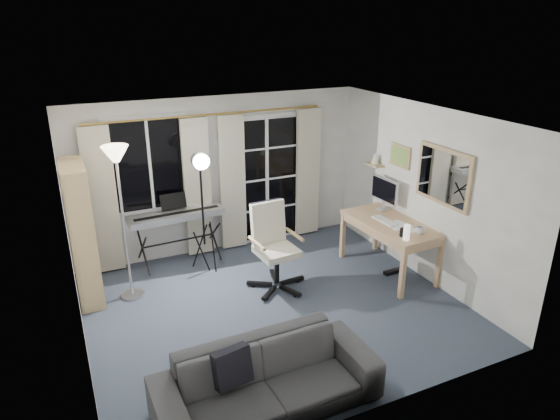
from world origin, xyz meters
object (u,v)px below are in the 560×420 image
object	(u,v)px
office_chair	(272,238)
bookshelf	(80,238)
monitor	(384,191)
studio_light	(201,175)
sofa	(267,371)
keyboard_piano	(177,216)
torchiere_lamp	(118,178)
mug	(420,230)
desk	(390,228)

from	to	relation	value
office_chair	bookshelf	bearing A→B (deg)	159.24
monitor	studio_light	bearing A→B (deg)	163.01
studio_light	sofa	xyz separation A→B (m)	(-0.28, -2.85, -1.05)
keyboard_piano	sofa	world-z (taller)	keyboard_piano
torchiere_lamp	studio_light	distance (m)	1.14
sofa	mug	bearing A→B (deg)	23.66
bookshelf	office_chair	size ratio (longest dim) A/B	1.55
studio_light	office_chair	size ratio (longest dim) A/B	1.56
torchiere_lamp	mug	world-z (taller)	torchiere_lamp
office_chair	mug	bearing A→B (deg)	-30.49
monitor	keyboard_piano	bearing A→B (deg)	157.07
keyboard_piano	desk	distance (m)	3.06
bookshelf	monitor	distance (m)	4.25
torchiere_lamp	sofa	world-z (taller)	torchiere_lamp
keyboard_piano	studio_light	world-z (taller)	studio_light
desk	sofa	distance (m)	3.19
mug	sofa	distance (m)	3.06
desk	monitor	size ratio (longest dim) A/B	2.65
bookshelf	sofa	size ratio (longest dim) A/B	0.86
torchiere_lamp	desk	size ratio (longest dim) A/B	1.38
keyboard_piano	monitor	xyz separation A→B (m)	(2.86, -1.05, 0.30)
office_chair	mug	distance (m)	1.97
keyboard_piano	desk	bearing A→B (deg)	-32.22
torchiere_lamp	office_chair	size ratio (longest dim) A/B	1.74
monitor	sofa	xyz separation A→B (m)	(-2.85, -2.20, -0.65)
bookshelf	torchiere_lamp	bearing A→B (deg)	-20.52
studio_light	sofa	size ratio (longest dim) A/B	0.87
monitor	mug	size ratio (longest dim) A/B	4.40
keyboard_piano	monitor	distance (m)	3.06
office_chair	desk	size ratio (longest dim) A/B	0.79
bookshelf	sofa	distance (m)	3.14
torchiere_lamp	sofa	size ratio (longest dim) A/B	0.97
monitor	desk	bearing A→B (deg)	-116.41
torchiere_lamp	desk	world-z (taller)	torchiere_lamp
keyboard_piano	monitor	bearing A→B (deg)	-22.99
torchiere_lamp	keyboard_piano	world-z (taller)	torchiere_lamp
torchiere_lamp	bookshelf	bearing A→B (deg)	159.21
bookshelf	mug	xyz separation A→B (m)	(4.10, -1.55, -0.02)
desk	monitor	world-z (taller)	monitor
bookshelf	studio_light	distance (m)	1.74
torchiere_lamp	keyboard_piano	size ratio (longest dim) A/B	1.45
mug	keyboard_piano	bearing A→B (deg)	144.15
mug	office_chair	bearing A→B (deg)	153.86
monitor	sofa	distance (m)	3.66
keyboard_piano	monitor	world-z (taller)	monitor
office_chair	mug	world-z (taller)	office_chair
mug	sofa	xyz separation A→B (m)	(-2.76, -1.25, -0.42)
studio_light	sofa	distance (m)	3.05
desk	monitor	bearing A→B (deg)	63.59
desk	sofa	xyz separation A→B (m)	(-2.66, -1.75, -0.27)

